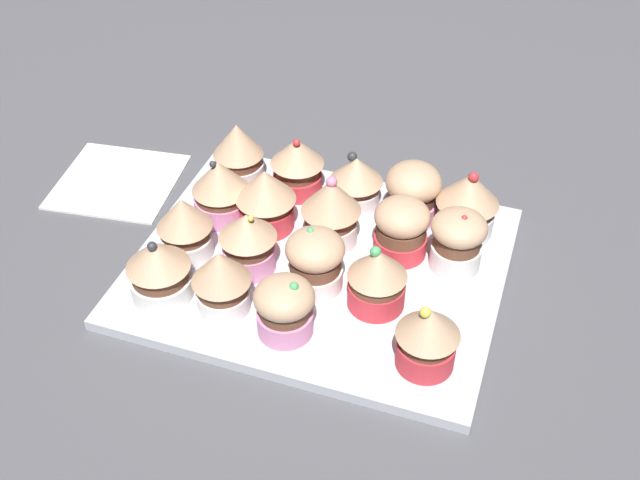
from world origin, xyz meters
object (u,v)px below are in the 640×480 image
object	(u,v)px
cupcake_3	(427,336)
cupcake_7	(377,278)
cupcake_15	(356,180)
cupcake_2	(289,308)
cupcake_11	(401,228)
cupcake_8	(220,189)
baking_tray	(320,266)
cupcake_12	(458,240)
cupcake_16	(413,192)
cupcake_13	(238,152)
cupcake_14	(297,164)
cupcake_1	(221,279)
napkin	(118,181)
cupcake_0	(159,269)
cupcake_4	(185,226)
cupcake_9	(266,198)
cupcake_6	(315,260)
cupcake_5	(248,240)
cupcake_17	(468,202)
cupcake_10	(329,209)

from	to	relation	value
cupcake_3	cupcake_7	bearing A→B (deg)	136.90
cupcake_15	cupcake_2	bearing A→B (deg)	-90.59
cupcake_11	cupcake_2	bearing A→B (deg)	-116.19
cupcake_8	baking_tray	bearing A→B (deg)	-16.47
cupcake_2	cupcake_7	world-z (taller)	cupcake_7
cupcake_12	cupcake_16	world-z (taller)	same
cupcake_11	cupcake_13	distance (cm)	22.18
cupcake_14	cupcake_1	bearing A→B (deg)	-91.10
cupcake_15	napkin	distance (cm)	29.23
cupcake_11	cupcake_15	bearing A→B (deg)	136.86
cupcake_0	cupcake_2	xyz separation A→B (cm)	(13.75, -0.56, -0.31)
cupcake_0	cupcake_16	xyz separation A→B (cm)	(20.51, 19.90, 0.07)
baking_tray	cupcake_0	size ratio (longest dim) A/B	5.26
cupcake_11	cupcake_16	xyz separation A→B (cm)	(-0.31, 6.08, 0.15)
cupcake_4	cupcake_7	size ratio (longest dim) A/B	0.98
baking_tray	cupcake_9	distance (cm)	9.44
cupcake_3	cupcake_6	bearing A→B (deg)	153.31
cupcake_2	cupcake_0	bearing A→B (deg)	177.65
cupcake_0	cupcake_11	distance (cm)	24.99
cupcake_1	cupcake_11	size ratio (longest dim) A/B	1.07
cupcake_2	cupcake_5	distance (cm)	10.07
cupcake_5	cupcake_11	xyz separation A→B (cm)	(14.15, 7.24, -0.25)
cupcake_1	baking_tray	bearing A→B (deg)	53.88
cupcake_0	baking_tray	bearing A→B (deg)	36.01
cupcake_8	cupcake_9	size ratio (longest dim) A/B	1.02
cupcake_17	cupcake_14	bearing A→B (deg)	176.88
cupcake_3	cupcake_4	xyz separation A→B (cm)	(-27.22, 6.73, 0.06)
cupcake_0	napkin	xyz separation A→B (cm)	(-14.69, 16.32, -4.40)
cupcake_8	cupcake_13	xyz separation A→B (cm)	(-0.85, 6.94, 0.13)
cupcake_5	cupcake_14	bearing A→B (deg)	89.04
cupcake_4	cupcake_11	xyz separation A→B (cm)	(21.22, 7.32, -0.29)
cupcake_10	cupcake_13	world-z (taller)	cupcake_10
cupcake_4	cupcake_10	size ratio (longest dim) A/B	0.85
cupcake_3	cupcake_15	world-z (taller)	cupcake_3
cupcake_5	cupcake_11	size ratio (longest dim) A/B	1.07
cupcake_1	cupcake_10	world-z (taller)	cupcake_10
cupcake_10	cupcake_6	bearing A→B (deg)	-82.64
cupcake_10	cupcake_13	distance (cm)	15.24
cupcake_3	cupcake_13	bearing A→B (deg)	142.79
cupcake_8	cupcake_17	bearing A→B (deg)	12.80
cupcake_1	napkin	xyz separation A→B (cm)	(-21.21, 15.96, -4.67)
cupcake_6	cupcake_15	size ratio (longest dim) A/B	1.04
cupcake_2	cupcake_16	world-z (taller)	cupcake_16
cupcake_12	cupcake_13	size ratio (longest dim) A/B	0.93
cupcake_2	cupcake_11	size ratio (longest dim) A/B	0.97
cupcake_6	napkin	bearing A→B (deg)	160.60
cupcake_13	cupcake_16	distance (cm)	20.88
cupcake_9	napkin	xyz separation A→B (cm)	(-20.58, 2.91, -4.76)
baking_tray	cupcake_4	bearing A→B (deg)	-166.94
cupcake_3	napkin	xyz separation A→B (cm)	(-41.51, 16.55, -4.54)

